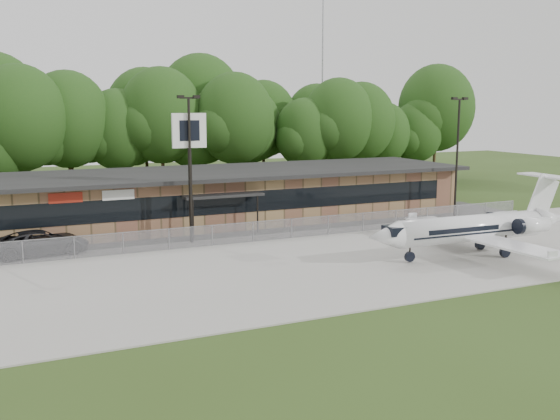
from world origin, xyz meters
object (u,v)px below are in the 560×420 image
business_jet (477,229)px  pole_sign (189,144)px  suv (41,243)px  terminal (224,195)px

business_jet → pole_sign: bearing=145.3°
suv → pole_sign: 11.62m
pole_sign → terminal: bearing=56.2°
business_jet → suv: size_ratio=2.54×
terminal → pole_sign: pole_sign is taller
terminal → suv: (-14.81, -6.74, -1.35)m
terminal → business_jet: 21.29m
suv → business_jet: bearing=-121.2°
pole_sign → business_jet: bearing=-35.7°
business_jet → suv: business_jet is taller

